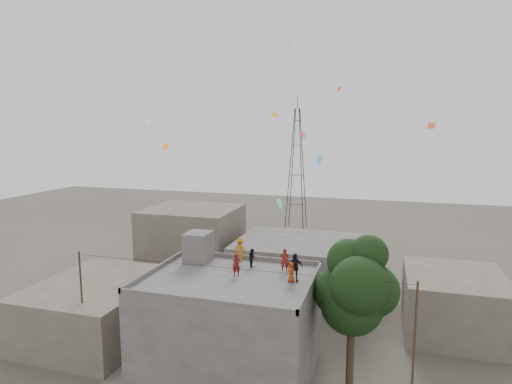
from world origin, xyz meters
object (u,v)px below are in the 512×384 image
tree (356,288)px  person_red_adult (284,260)px  stair_head_box (198,247)px  transmission_tower (297,169)px  person_dark_adult (295,267)px

tree → person_red_adult: bearing=160.2°
stair_head_box → transmission_tower: 37.46m
tree → person_dark_adult: size_ratio=5.34×
person_dark_adult → person_red_adult: bearing=102.4°
stair_head_box → person_red_adult: 6.08m
person_red_adult → person_dark_adult: person_dark_adult is taller
person_dark_adult → stair_head_box: bearing=145.2°
stair_head_box → transmission_tower: (-0.80, 37.40, 1.97)m
stair_head_box → person_dark_adult: stair_head_box is taller
tree → stair_head_box: bearing=169.3°
transmission_tower → person_dark_adult: size_ratio=11.74×
transmission_tower → person_red_adult: bearing=-79.7°
transmission_tower → stair_head_box: bearing=-88.8°
transmission_tower → person_dark_adult: transmission_tower is taller
stair_head_box → transmission_tower: transmission_tower is taller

